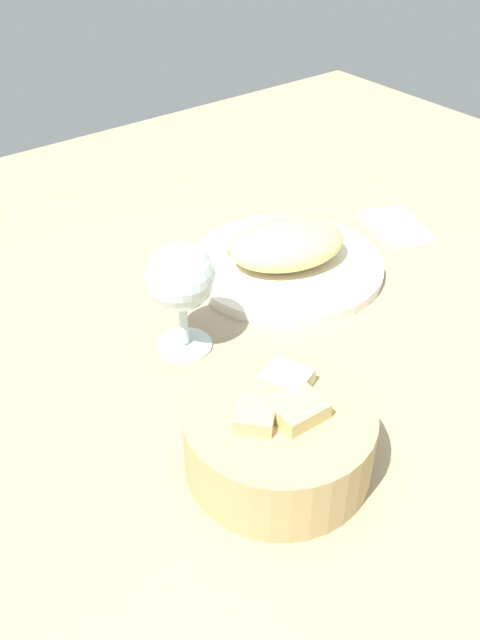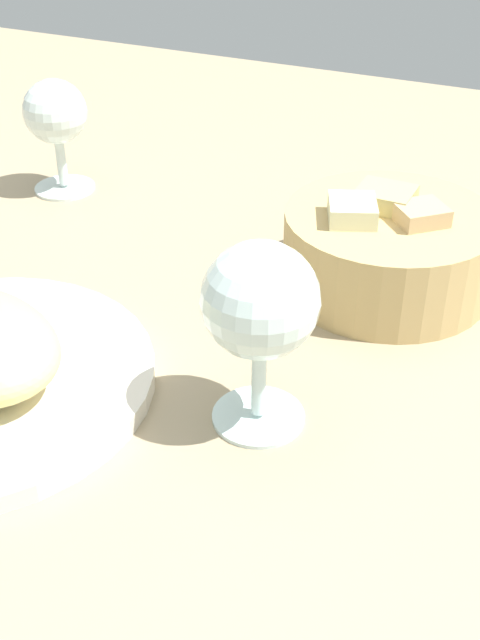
% 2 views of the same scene
% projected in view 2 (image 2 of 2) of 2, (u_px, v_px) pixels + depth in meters
% --- Properties ---
extents(ground_plane, '(1.40, 1.40, 0.02)m').
position_uv_depth(ground_plane, '(97.00, 328.00, 0.66)').
color(ground_plane, tan).
extents(bread_basket, '(0.17, 0.17, 0.08)m').
position_uv_depth(bread_basket, '(387.00, 248.00, 0.67)').
color(bread_basket, tan).
rests_on(bread_basket, ground_plane).
extents(wine_glass_near, '(0.08, 0.08, 0.13)m').
position_uv_depth(wine_glass_near, '(260.00, 308.00, 0.50)').
color(wine_glass_near, silver).
rests_on(wine_glass_near, ground_plane).
extents(wine_glass_far, '(0.06, 0.06, 0.12)m').
position_uv_depth(wine_glass_far, '(56.00, 119.00, 0.81)').
color(wine_glass_far, silver).
rests_on(wine_glass_far, ground_plane).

